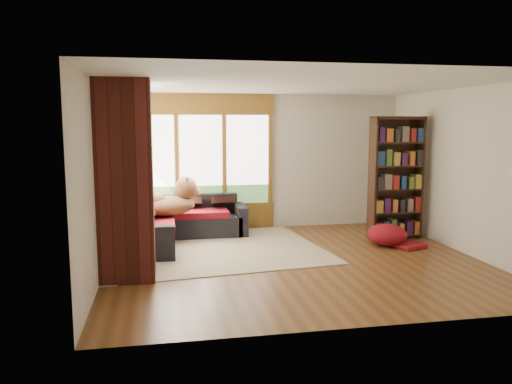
{
  "coord_description": "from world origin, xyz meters",
  "views": [
    {
      "loc": [
        -1.93,
        -7.01,
        2.04
      ],
      "look_at": [
        -0.45,
        0.77,
        0.95
      ],
      "focal_mm": 35.0,
      "sensor_mm": 36.0,
      "label": 1
    }
  ],
  "objects": [
    {
      "name": "windows_left",
      "position": [
        -2.72,
        1.2,
        1.35
      ],
      "size": [
        0.1,
        2.62,
        1.9
      ],
      "color": "olive",
      "rests_on": "wall_left"
    },
    {
      "name": "wall_left",
      "position": [
        -2.75,
        0.0,
        1.3
      ],
      "size": [
        0.04,
        5.0,
        2.6
      ],
      "primitive_type": "cube",
      "color": "silver",
      "rests_on": "ground"
    },
    {
      "name": "roller_blind",
      "position": [
        -2.69,
        2.03,
        1.75
      ],
      "size": [
        0.03,
        0.72,
        0.9
      ],
      "primitive_type": "cube",
      "color": "#708551",
      "rests_on": "wall_left"
    },
    {
      "name": "windows_back",
      "position": [
        -1.2,
        2.47,
        1.35
      ],
      "size": [
        2.82,
        0.1,
        1.9
      ],
      "color": "olive",
      "rests_on": "wall_back"
    },
    {
      "name": "dog_tan",
      "position": [
        -1.78,
        1.53,
        0.82
      ],
      "size": [
        1.15,
        0.91,
        0.57
      ],
      "rotation": [
        0.0,
        0.0,
        0.32
      ],
      "color": "brown",
      "rests_on": "sectional_sofa"
    },
    {
      "name": "throw_pillows",
      "position": [
        -1.92,
        1.85,
        0.75
      ],
      "size": [
        1.98,
        1.68,
        0.45
      ],
      "color": "black",
      "rests_on": "sectional_sofa"
    },
    {
      "name": "wall_back",
      "position": [
        0.0,
        2.5,
        1.3
      ],
      "size": [
        5.5,
        0.04,
        2.6
      ],
      "primitive_type": "cube",
      "color": "silver",
      "rests_on": "ground"
    },
    {
      "name": "wall_front",
      "position": [
        0.0,
        -2.5,
        1.3
      ],
      "size": [
        5.5,
        0.04,
        2.6
      ],
      "primitive_type": "cube",
      "color": "silver",
      "rests_on": "ground"
    },
    {
      "name": "brick_chimney",
      "position": [
        -2.4,
        -0.35,
        1.3
      ],
      "size": [
        0.7,
        0.7,
        2.6
      ],
      "primitive_type": "cube",
      "color": "#471914",
      "rests_on": "ground"
    },
    {
      "name": "floor",
      "position": [
        0.0,
        0.0,
        0.0
      ],
      "size": [
        5.5,
        5.5,
        0.0
      ],
      "primitive_type": "plane",
      "color": "#5A3519",
      "rests_on": "ground"
    },
    {
      "name": "sectional_sofa",
      "position": [
        -1.95,
        1.7,
        0.3
      ],
      "size": [
        2.2,
        2.2,
        0.8
      ],
      "rotation": [
        0.0,
        0.0,
        0.08
      ],
      "color": "black",
      "rests_on": "ground"
    },
    {
      "name": "area_rug",
      "position": [
        -1.25,
        0.85,
        0.01
      ],
      "size": [
        3.95,
        3.19,
        0.01
      ],
      "primitive_type": "cube",
      "rotation": [
        0.0,
        0.0,
        0.12
      ],
      "color": "beige",
      "rests_on": "ground"
    },
    {
      "name": "dog_brindle",
      "position": [
        -2.27,
        1.12,
        0.74
      ],
      "size": [
        0.56,
        0.8,
        0.41
      ],
      "rotation": [
        0.0,
        0.0,
        1.43
      ],
      "color": "#312018",
      "rests_on": "sectional_sofa"
    },
    {
      "name": "pouf",
      "position": [
        1.77,
        0.66,
        0.19
      ],
      "size": [
        0.69,
        0.69,
        0.36
      ],
      "primitive_type": "ellipsoid",
      "rotation": [
        0.0,
        0.0,
        -0.03
      ],
      "color": "maroon",
      "rests_on": "area_rug"
    },
    {
      "name": "ceiling",
      "position": [
        0.0,
        0.0,
        2.6
      ],
      "size": [
        5.5,
        5.5,
        0.0
      ],
      "primitive_type": "plane",
      "color": "white"
    },
    {
      "name": "wall_right",
      "position": [
        2.75,
        0.0,
        1.3
      ],
      "size": [
        0.04,
        5.0,
        2.6
      ],
      "primitive_type": "cube",
      "color": "silver",
      "rests_on": "ground"
    },
    {
      "name": "bookshelf",
      "position": [
        2.14,
        1.14,
        1.08
      ],
      "size": [
        0.93,
        0.31,
        2.16
      ],
      "color": "#341E11",
      "rests_on": "ground"
    }
  ]
}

